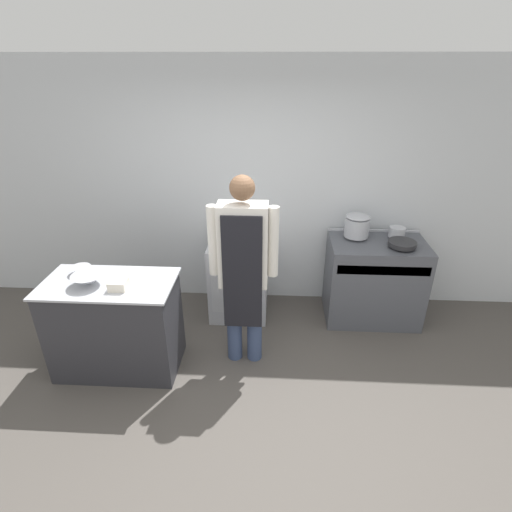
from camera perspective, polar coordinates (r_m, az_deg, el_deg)
name	(u,v)px	position (r m, az deg, el deg)	size (l,w,h in m)	color
ground_plane	(243,435)	(3.42, -1.80, -24.20)	(14.00, 14.00, 0.00)	#4C4742
wall_back	(258,189)	(4.46, 0.23, 9.52)	(8.00, 0.05, 2.70)	silver
prep_counter	(116,325)	(3.91, -19.37, -9.33)	(1.14, 0.62, 0.91)	#2D2D33
stove	(373,280)	(4.57, 16.44, -3.35)	(1.00, 0.64, 0.94)	#4C4F56
fridge_unit	(239,277)	(4.49, -2.43, -3.03)	(0.62, 0.64, 0.88)	silver
person_cook	(243,264)	(3.48, -1.82, -1.15)	(0.60, 0.24, 1.82)	#38476B
mixing_bowl	(88,280)	(3.67, -22.87, -3.18)	(0.27, 0.27, 0.10)	#B2B5BC
small_bowl	(81,270)	(3.90, -23.72, -1.87)	(0.18, 0.18, 0.07)	#B2B5BC
plastic_tub	(119,284)	(3.53, -19.03, -3.86)	(0.14, 0.14, 0.08)	silver
stock_pot	(357,225)	(4.37, 14.25, 4.26)	(0.26, 0.26, 0.24)	#B2B5BC
saute_pan	(402,244)	(4.31, 20.16, 1.68)	(0.28, 0.28, 0.05)	#262628
sauce_pot	(397,232)	(4.49, 19.50, 3.23)	(0.17, 0.17, 0.11)	#B2B5BC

